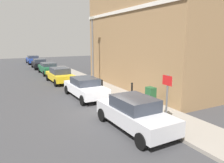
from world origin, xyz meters
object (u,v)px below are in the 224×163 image
Objects in this scene: car_green at (48,68)px; street_sign at (167,92)px; car_blue at (33,59)px; utility_cabinet at (151,98)px; lamppost at (93,47)px; car_white at (85,87)px; car_black at (40,63)px; bollard_far_kerb at (102,86)px; car_yellow at (60,75)px; car_silver at (134,113)px; bollard_near_cabinet at (132,90)px.

car_green is 18.37m from street_sign.
car_blue is 3.82× the size of utility_cabinet.
utility_cabinet is at bearing -88.57° from lamppost.
car_white reaches higher than car_black.
street_sign reaches higher than bollard_far_kerb.
car_green is 0.74× the size of lamppost.
car_yellow is 5.77m from car_green.
lamppost is (2.47, -2.11, 2.56)m from car_yellow.
car_yellow is 0.73× the size of lamppost.
lamppost is (-0.20, 7.98, 2.62)m from utility_cabinet.
car_blue is 28.15m from utility_cabinet.
utility_cabinet is at bearing -73.61° from bollard_far_kerb.
car_white is at bearing -179.14° from car_yellow.
lamppost is (0.80, 10.39, 1.64)m from street_sign.
car_silver is at bearing 161.14° from street_sign.
car_green is 4.07× the size of bollard_far_kerb.
bollard_far_kerb is (1.48, -6.07, -0.03)m from car_yellow.
lamppost reaches higher than car_white.
bollard_far_kerb is (1.45, -17.26, 0.00)m from car_black.
car_black is (-0.11, 5.42, -0.01)m from car_green.
car_green is 5.42m from car_black.
utility_cabinet reaches higher than bollard_far_kerb.
car_yellow is 11.19m from car_black.
car_silver is 23.22m from car_black.
lamppost is at bearing 92.91° from bollard_near_cabinet.
lamppost is at bearing 85.58° from street_sign.
car_green reaches higher than utility_cabinet.
car_blue is (0.07, 6.74, 0.02)m from car_black.
car_yellow reaches higher than car_white.
car_white is at bearing -119.96° from lamppost.
car_white is 6.74m from street_sign.
car_black is 3.95× the size of bollard_far_kerb.
bollard_near_cabinet is 0.45× the size of street_sign.
street_sign is (1.67, -12.51, 0.92)m from car_yellow.
street_sign is at bearing -173.82° from car_yellow.
car_yellow is 4.01× the size of bollard_near_cabinet.
car_white is 5.16m from lamppost.
car_green is 1.84× the size of street_sign.
bollard_near_cabinet is (2.63, -13.76, -0.01)m from car_green.
street_sign reaches higher than car_yellow.
utility_cabinet is (2.64, -21.29, -0.02)m from car_black.
lamppost is (0.99, 3.96, 2.60)m from bollard_far_kerb.
bollard_far_kerb is (1.38, -24.00, -0.01)m from car_blue.
bollard_near_cabinet is (0.10, 2.11, 0.02)m from utility_cabinet.
car_green is (-0.09, 11.76, -0.02)m from car_white.
car_yellow reaches higher than utility_cabinet.
car_blue is 4.23× the size of bollard_far_kerb.
car_yellow reaches higher than bollard_near_cabinet.
utility_cabinet is at bearing -172.19° from car_black.
car_silver is 4.16× the size of bollard_near_cabinet.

